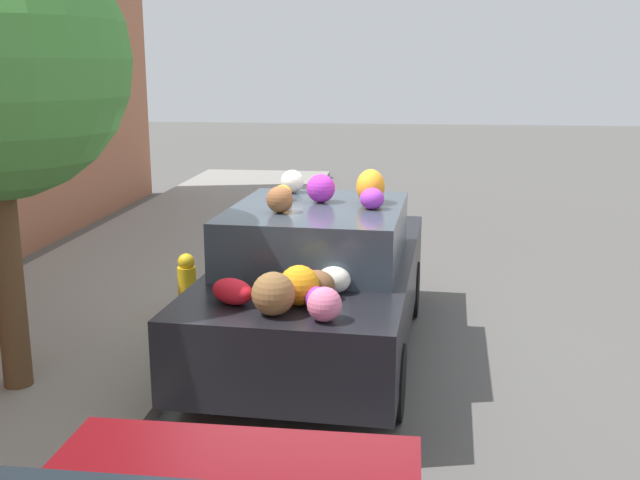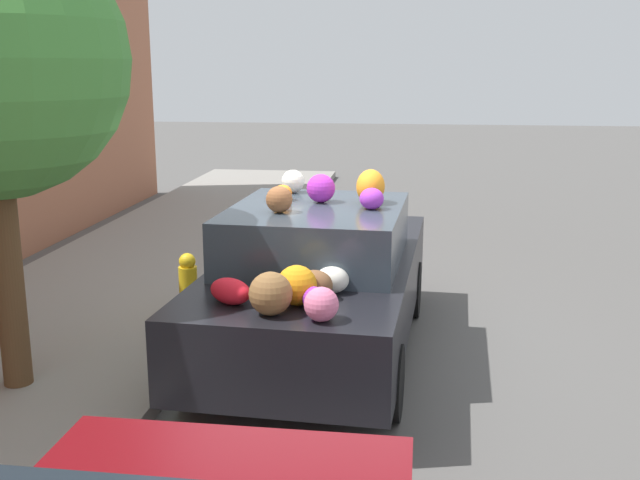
% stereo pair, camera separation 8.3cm
% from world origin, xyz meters
% --- Properties ---
extents(ground_plane, '(60.00, 60.00, 0.00)m').
position_xyz_m(ground_plane, '(0.00, 0.00, 0.00)').
color(ground_plane, '#565451').
extents(sidewalk_curb, '(24.00, 3.20, 0.15)m').
position_xyz_m(sidewalk_curb, '(0.00, 2.70, 0.07)').
color(sidewalk_curb, gray).
rests_on(sidewalk_curb, ground).
extents(fire_hydrant, '(0.20, 0.20, 0.70)m').
position_xyz_m(fire_hydrant, '(0.52, 1.46, 0.49)').
color(fire_hydrant, gold).
rests_on(fire_hydrant, sidewalk_curb).
extents(art_car, '(4.32, 2.03, 1.85)m').
position_xyz_m(art_car, '(-0.06, -0.05, 0.80)').
color(art_car, black).
rests_on(art_car, ground).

